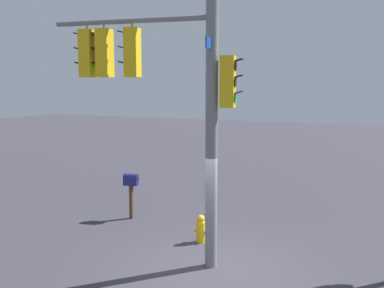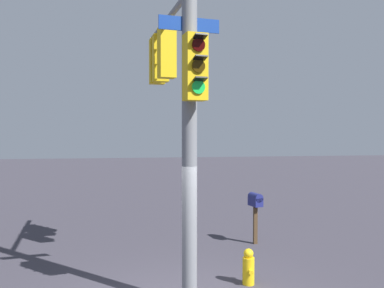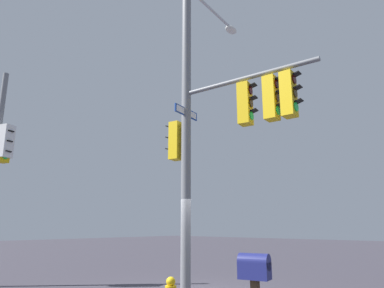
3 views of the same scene
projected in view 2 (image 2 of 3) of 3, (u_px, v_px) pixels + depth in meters
The scene contains 3 objects.
main_signal_pole_assembly at pixel (173, 35), 7.56m from camera, with size 4.46×3.71×9.34m.
fire_hydrant at pixel (248, 267), 8.03m from camera, with size 0.38×0.24×0.73m.
mailbox at pixel (255, 204), 10.91m from camera, with size 0.48×0.33×1.41m.
Camera 2 is at (6.66, -0.88, 3.11)m, focal length 37.01 mm.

